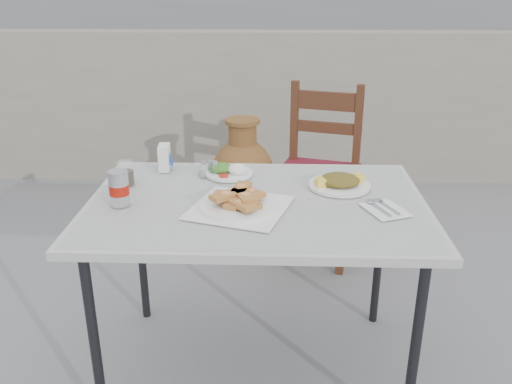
{
  "coord_description": "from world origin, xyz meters",
  "views": [
    {
      "loc": [
        0.13,
        -1.87,
        1.62
      ],
      "look_at": [
        0.07,
        0.12,
        0.81
      ],
      "focal_mm": 38.0,
      "sensor_mm": 36.0,
      "label": 1
    }
  ],
  "objects_px": {
    "terracotta_urn": "(243,179)",
    "napkin_holder": "(164,157)",
    "soda_can": "(119,188)",
    "cafe_table": "(257,213)",
    "pide_plate": "(239,200)",
    "salad_rice_plate": "(229,170)",
    "condiment_caddy": "(210,170)",
    "salad_chopped_plate": "(340,182)",
    "chair": "(319,171)",
    "cola_glass": "(126,175)"
  },
  "relations": [
    {
      "from": "pide_plate",
      "to": "salad_rice_plate",
      "type": "relative_size",
      "value": 2.06
    },
    {
      "from": "salad_chopped_plate",
      "to": "chair",
      "type": "height_order",
      "value": "chair"
    },
    {
      "from": "pide_plate",
      "to": "chair",
      "type": "bearing_deg",
      "value": 71.23
    },
    {
      "from": "salad_rice_plate",
      "to": "condiment_caddy",
      "type": "bearing_deg",
      "value": -176.5
    },
    {
      "from": "cola_glass",
      "to": "terracotta_urn",
      "type": "bearing_deg",
      "value": 71.98
    },
    {
      "from": "cola_glass",
      "to": "napkin_holder",
      "type": "xyz_separation_m",
      "value": [
        0.13,
        0.19,
        0.01
      ]
    },
    {
      "from": "chair",
      "to": "terracotta_urn",
      "type": "bearing_deg",
      "value": 161.79
    },
    {
      "from": "napkin_holder",
      "to": "chair",
      "type": "relative_size",
      "value": 0.11
    },
    {
      "from": "salad_chopped_plate",
      "to": "terracotta_urn",
      "type": "height_order",
      "value": "salad_chopped_plate"
    },
    {
      "from": "terracotta_urn",
      "to": "pide_plate",
      "type": "bearing_deg",
      "value": -87.3
    },
    {
      "from": "salad_rice_plate",
      "to": "chair",
      "type": "height_order",
      "value": "chair"
    },
    {
      "from": "salad_chopped_plate",
      "to": "soda_can",
      "type": "bearing_deg",
      "value": -166.13
    },
    {
      "from": "salad_rice_plate",
      "to": "napkin_holder",
      "type": "bearing_deg",
      "value": 168.54
    },
    {
      "from": "soda_can",
      "to": "cafe_table",
      "type": "bearing_deg",
      "value": 7.06
    },
    {
      "from": "terracotta_urn",
      "to": "napkin_holder",
      "type": "bearing_deg",
      "value": -104.93
    },
    {
      "from": "cafe_table",
      "to": "pide_plate",
      "type": "relative_size",
      "value": 3.08
    },
    {
      "from": "cafe_table",
      "to": "chair",
      "type": "distance_m",
      "value": 1.17
    },
    {
      "from": "salad_rice_plate",
      "to": "salad_chopped_plate",
      "type": "bearing_deg",
      "value": -15.91
    },
    {
      "from": "cafe_table",
      "to": "napkin_holder",
      "type": "relative_size",
      "value": 11.72
    },
    {
      "from": "salad_chopped_plate",
      "to": "condiment_caddy",
      "type": "xyz_separation_m",
      "value": [
        -0.55,
        0.13,
        0.0
      ]
    },
    {
      "from": "salad_rice_plate",
      "to": "terracotta_urn",
      "type": "bearing_deg",
      "value": 90.11
    },
    {
      "from": "napkin_holder",
      "to": "soda_can",
      "type": "bearing_deg",
      "value": -107.94
    },
    {
      "from": "salad_chopped_plate",
      "to": "condiment_caddy",
      "type": "distance_m",
      "value": 0.56
    },
    {
      "from": "cafe_table",
      "to": "napkin_holder",
      "type": "distance_m",
      "value": 0.55
    },
    {
      "from": "cafe_table",
      "to": "soda_can",
      "type": "bearing_deg",
      "value": -172.94
    },
    {
      "from": "terracotta_urn",
      "to": "condiment_caddy",
      "type": "bearing_deg",
      "value": -93.89
    },
    {
      "from": "cafe_table",
      "to": "terracotta_urn",
      "type": "bearing_deg",
      "value": 95.36
    },
    {
      "from": "napkin_holder",
      "to": "condiment_caddy",
      "type": "xyz_separation_m",
      "value": [
        0.21,
        -0.06,
        -0.03
      ]
    },
    {
      "from": "pide_plate",
      "to": "cola_glass",
      "type": "distance_m",
      "value": 0.54
    },
    {
      "from": "soda_can",
      "to": "condiment_caddy",
      "type": "xyz_separation_m",
      "value": [
        0.31,
        0.34,
        -0.05
      ]
    },
    {
      "from": "napkin_holder",
      "to": "chair",
      "type": "distance_m",
      "value": 1.12
    },
    {
      "from": "napkin_holder",
      "to": "pide_plate",
      "type": "bearing_deg",
      "value": -54.09
    },
    {
      "from": "soda_can",
      "to": "chair",
      "type": "bearing_deg",
      "value": 53.65
    },
    {
      "from": "pide_plate",
      "to": "chair",
      "type": "height_order",
      "value": "chair"
    },
    {
      "from": "cola_glass",
      "to": "chair",
      "type": "relative_size",
      "value": 0.1
    },
    {
      "from": "cafe_table",
      "to": "chair",
      "type": "xyz_separation_m",
      "value": [
        0.34,
        1.1,
        -0.21
      ]
    },
    {
      "from": "soda_can",
      "to": "napkin_holder",
      "type": "xyz_separation_m",
      "value": [
        0.1,
        0.4,
        -0.01
      ]
    },
    {
      "from": "cafe_table",
      "to": "pide_plate",
      "type": "xyz_separation_m",
      "value": [
        -0.06,
        -0.08,
        0.09
      ]
    },
    {
      "from": "cafe_table",
      "to": "pide_plate",
      "type": "distance_m",
      "value": 0.13
    },
    {
      "from": "cola_glass",
      "to": "salad_chopped_plate",
      "type": "bearing_deg",
      "value": -0.19
    },
    {
      "from": "chair",
      "to": "pide_plate",
      "type": "bearing_deg",
      "value": -92.52
    },
    {
      "from": "napkin_holder",
      "to": "terracotta_urn",
      "type": "distance_m",
      "value": 1.23
    },
    {
      "from": "cola_glass",
      "to": "soda_can",
      "type": "bearing_deg",
      "value": -82.09
    },
    {
      "from": "salad_chopped_plate",
      "to": "cola_glass",
      "type": "xyz_separation_m",
      "value": [
        -0.88,
        0.0,
        0.02
      ]
    },
    {
      "from": "cafe_table",
      "to": "salad_chopped_plate",
      "type": "height_order",
      "value": "salad_chopped_plate"
    },
    {
      "from": "pide_plate",
      "to": "soda_can",
      "type": "relative_size",
      "value": 3.16
    },
    {
      "from": "chair",
      "to": "salad_chopped_plate",
      "type": "bearing_deg",
      "value": -73.79
    },
    {
      "from": "cafe_table",
      "to": "cola_glass",
      "type": "bearing_deg",
      "value": 164.68
    },
    {
      "from": "salad_rice_plate",
      "to": "soda_can",
      "type": "relative_size",
      "value": 1.53
    },
    {
      "from": "terracotta_urn",
      "to": "cafe_table",
      "type": "bearing_deg",
      "value": -84.64
    }
  ]
}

